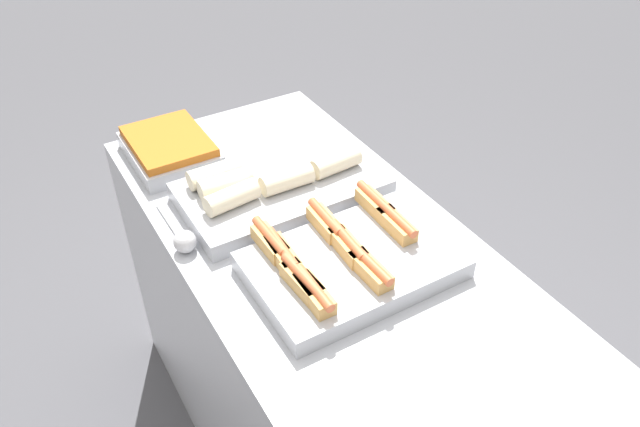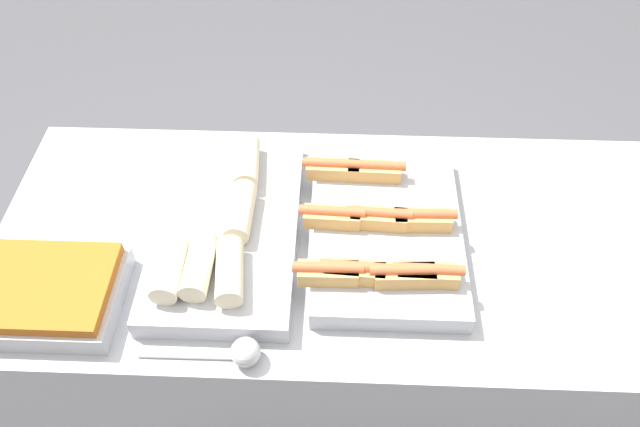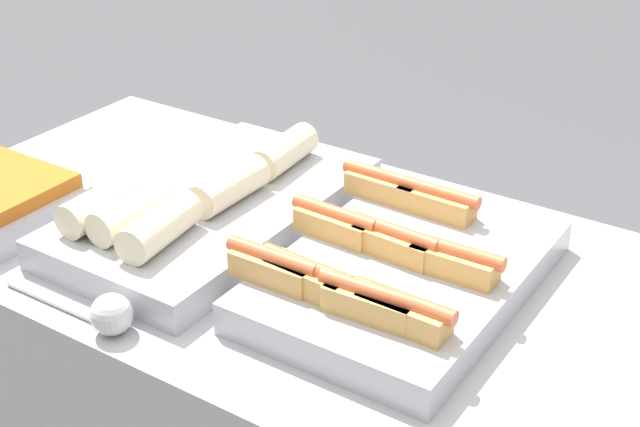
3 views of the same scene
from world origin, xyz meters
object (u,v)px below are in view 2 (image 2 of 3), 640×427
at_px(tray_side_front, 46,293).
at_px(tray_hotdogs, 383,231).
at_px(serving_spoon_near, 240,353).
at_px(tray_wraps, 226,228).

bearing_deg(tray_side_front, tray_hotdogs, 15.40).
bearing_deg(tray_side_front, serving_spoon_near, -15.48).
bearing_deg(serving_spoon_near, tray_side_front, 164.52).
relative_size(tray_side_front, serving_spoon_near, 1.25).
height_order(tray_wraps, serving_spoon_near, tray_wraps).
xyz_separation_m(tray_hotdogs, serving_spoon_near, (-0.28, -0.30, -0.01)).
distance_m(tray_wraps, tray_side_front, 0.39).
distance_m(tray_hotdogs, serving_spoon_near, 0.41).
bearing_deg(serving_spoon_near, tray_wraps, 102.71).
distance_m(tray_wraps, serving_spoon_near, 0.30).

